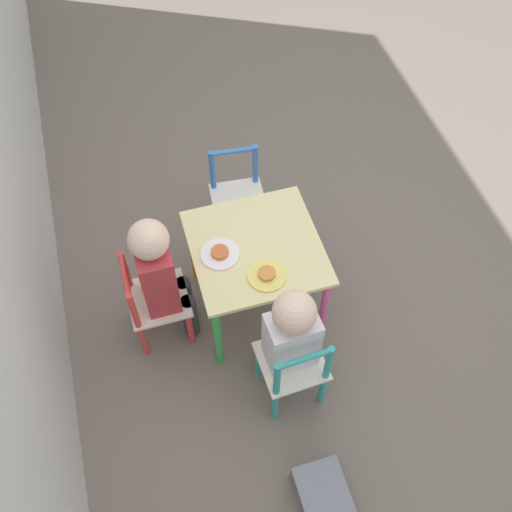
# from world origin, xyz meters

# --- Properties ---
(ground_plane) EXTENTS (6.00, 6.00, 0.00)m
(ground_plane) POSITION_xyz_m (0.00, 0.00, 0.00)
(ground_plane) COLOR #6B6056
(kids_table) EXTENTS (0.54, 0.54, 0.47)m
(kids_table) POSITION_xyz_m (0.00, 0.00, 0.40)
(kids_table) COLOR beige
(kids_table) RESTS_ON ground_plane
(chair_teal) EXTENTS (0.27, 0.27, 0.50)m
(chair_teal) POSITION_xyz_m (-0.47, -0.02, 0.24)
(chair_teal) COLOR silver
(chair_teal) RESTS_ON ground_plane
(chair_red) EXTENTS (0.26, 0.26, 0.50)m
(chair_red) POSITION_xyz_m (-0.00, 0.47, 0.24)
(chair_red) COLOR silver
(chair_red) RESTS_ON ground_plane
(chair_blue) EXTENTS (0.28, 0.28, 0.50)m
(chair_blue) POSITION_xyz_m (0.47, -0.04, 0.24)
(chair_blue) COLOR silver
(chair_blue) RESTS_ON ground_plane
(child_left) EXTENTS (0.22, 0.21, 0.71)m
(child_left) POSITION_xyz_m (-0.41, -0.02, 0.43)
(child_left) COLOR #4C608E
(child_left) RESTS_ON ground_plane
(child_back) EXTENTS (0.20, 0.22, 0.76)m
(child_back) POSITION_xyz_m (-0.00, 0.41, 0.45)
(child_back) COLOR #38383D
(child_back) RESTS_ON ground_plane
(plate_left) EXTENTS (0.16, 0.16, 0.03)m
(plate_left) POSITION_xyz_m (-0.16, 0.00, 0.48)
(plate_left) COLOR #EADB66
(plate_left) RESTS_ON kids_table
(plate_back) EXTENTS (0.16, 0.16, 0.03)m
(plate_back) POSITION_xyz_m (0.00, 0.16, 0.48)
(plate_back) COLOR white
(plate_back) RESTS_ON kids_table
(storage_bin) EXTENTS (0.30, 0.19, 0.11)m
(storage_bin) POSITION_xyz_m (-0.96, -0.00, 0.05)
(storage_bin) COLOR slate
(storage_bin) RESTS_ON ground_plane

